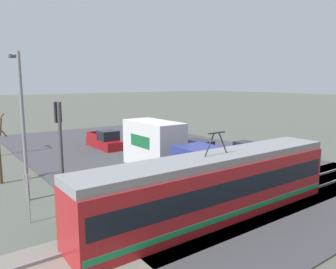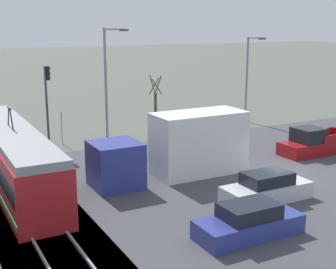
{
  "view_description": "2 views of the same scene",
  "coord_description": "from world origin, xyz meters",
  "px_view_note": "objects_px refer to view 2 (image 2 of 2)",
  "views": [
    {
      "loc": [
        16.7,
        25.73,
        6.86
      ],
      "look_at": [
        2.39,
        6.13,
        2.92
      ],
      "focal_mm": 35.0,
      "sensor_mm": 36.0,
      "label": 1
    },
    {
      "loc": [
        -20.3,
        18.52,
        8.79
      ],
      "look_at": [
        2.31,
        6.41,
        2.68
      ],
      "focal_mm": 50.0,
      "sensor_mm": 36.0,
      "label": 2
    }
  ],
  "objects_px": {
    "sedan_car_2": "(267,189)",
    "traffic_light_pole": "(47,97)",
    "street_lamp_mid_block": "(249,73)",
    "sedan_car_1": "(249,223)",
    "street_tree": "(156,107)",
    "pickup_truck": "(315,143)",
    "no_parking_sign": "(62,125)",
    "street_lamp_near_crossing": "(108,77)",
    "box_truck": "(180,148)",
    "light_rail_tram": "(13,157)"
  },
  "relations": [
    {
      "from": "street_tree",
      "to": "no_parking_sign",
      "type": "distance_m",
      "value": 7.82
    },
    {
      "from": "pickup_truck",
      "to": "no_parking_sign",
      "type": "relative_size",
      "value": 2.18
    },
    {
      "from": "sedan_car_1",
      "to": "box_truck",
      "type": "bearing_deg",
      "value": 170.38
    },
    {
      "from": "box_truck",
      "to": "street_tree",
      "type": "relative_size",
      "value": 1.96
    },
    {
      "from": "box_truck",
      "to": "street_tree",
      "type": "height_order",
      "value": "street_tree"
    },
    {
      "from": "sedan_car_1",
      "to": "traffic_light_pole",
      "type": "height_order",
      "value": "traffic_light_pole"
    },
    {
      "from": "sedan_car_1",
      "to": "traffic_light_pole",
      "type": "distance_m",
      "value": 18.5
    },
    {
      "from": "box_truck",
      "to": "traffic_light_pole",
      "type": "bearing_deg",
      "value": 28.6
    },
    {
      "from": "pickup_truck",
      "to": "traffic_light_pole",
      "type": "distance_m",
      "value": 18.7
    },
    {
      "from": "street_lamp_mid_block",
      "to": "street_lamp_near_crossing",
      "type": "bearing_deg",
      "value": 93.91
    },
    {
      "from": "sedan_car_2",
      "to": "traffic_light_pole",
      "type": "height_order",
      "value": "traffic_light_pole"
    },
    {
      "from": "sedan_car_2",
      "to": "traffic_light_pole",
      "type": "distance_m",
      "value": 16.88
    },
    {
      "from": "sedan_car_1",
      "to": "street_tree",
      "type": "bearing_deg",
      "value": 164.62
    },
    {
      "from": "light_rail_tram",
      "to": "street_lamp_near_crossing",
      "type": "xyz_separation_m",
      "value": [
        7.06,
        -8.38,
        3.25
      ]
    },
    {
      "from": "traffic_light_pole",
      "to": "street_tree",
      "type": "xyz_separation_m",
      "value": [
        1.28,
        -9.03,
        -1.64
      ]
    },
    {
      "from": "sedan_car_1",
      "to": "no_parking_sign",
      "type": "relative_size",
      "value": 1.88
    },
    {
      "from": "traffic_light_pole",
      "to": "box_truck",
      "type": "bearing_deg",
      "value": -151.4
    },
    {
      "from": "sedan_car_2",
      "to": "street_lamp_mid_block",
      "type": "height_order",
      "value": "street_lamp_mid_block"
    },
    {
      "from": "traffic_light_pole",
      "to": "street_lamp_mid_block",
      "type": "xyz_separation_m",
      "value": [
        1.53,
        -18.58,
        0.64
      ]
    },
    {
      "from": "no_parking_sign",
      "to": "sedan_car_1",
      "type": "bearing_deg",
      "value": -172.45
    },
    {
      "from": "light_rail_tram",
      "to": "pickup_truck",
      "type": "bearing_deg",
      "value": -99.34
    },
    {
      "from": "street_tree",
      "to": "street_lamp_mid_block",
      "type": "bearing_deg",
      "value": -88.51
    },
    {
      "from": "pickup_truck",
      "to": "sedan_car_2",
      "type": "distance_m",
      "value": 10.15
    },
    {
      "from": "street_tree",
      "to": "street_lamp_near_crossing",
      "type": "bearing_deg",
      "value": 99.24
    },
    {
      "from": "box_truck",
      "to": "pickup_truck",
      "type": "xyz_separation_m",
      "value": [
        -0.16,
        -10.54,
        -0.99
      ]
    },
    {
      "from": "pickup_truck",
      "to": "traffic_light_pole",
      "type": "bearing_deg",
      "value": 58.43
    },
    {
      "from": "light_rail_tram",
      "to": "traffic_light_pole",
      "type": "relative_size",
      "value": 2.55
    },
    {
      "from": "box_truck",
      "to": "no_parking_sign",
      "type": "bearing_deg",
      "value": 20.11
    },
    {
      "from": "light_rail_tram",
      "to": "sedan_car_1",
      "type": "relative_size",
      "value": 3.28
    },
    {
      "from": "box_truck",
      "to": "pickup_truck",
      "type": "distance_m",
      "value": 10.59
    },
    {
      "from": "pickup_truck",
      "to": "street_lamp_near_crossing",
      "type": "xyz_separation_m",
      "value": [
        10.24,
        10.99,
        4.1
      ]
    },
    {
      "from": "light_rail_tram",
      "to": "street_lamp_near_crossing",
      "type": "distance_m",
      "value": 11.43
    },
    {
      "from": "sedan_car_1",
      "to": "no_parking_sign",
      "type": "height_order",
      "value": "no_parking_sign"
    },
    {
      "from": "light_rail_tram",
      "to": "sedan_car_2",
      "type": "height_order",
      "value": "light_rail_tram"
    },
    {
      "from": "light_rail_tram",
      "to": "pickup_truck",
      "type": "relative_size",
      "value": 2.84
    },
    {
      "from": "traffic_light_pole",
      "to": "street_lamp_mid_block",
      "type": "distance_m",
      "value": 18.65
    },
    {
      "from": "traffic_light_pole",
      "to": "no_parking_sign",
      "type": "distance_m",
      "value": 2.92
    },
    {
      "from": "sedan_car_2",
      "to": "light_rail_tram",
      "type": "bearing_deg",
      "value": 51.55
    },
    {
      "from": "street_lamp_near_crossing",
      "to": "light_rail_tram",
      "type": "bearing_deg",
      "value": 130.1
    },
    {
      "from": "box_truck",
      "to": "street_lamp_near_crossing",
      "type": "distance_m",
      "value": 10.56
    },
    {
      "from": "sedan_car_1",
      "to": "street_lamp_mid_block",
      "type": "xyz_separation_m",
      "value": [
        19.36,
        -14.81,
        3.77
      ]
    },
    {
      "from": "box_truck",
      "to": "no_parking_sign",
      "type": "distance_m",
      "value": 11.48
    },
    {
      "from": "street_tree",
      "to": "pickup_truck",
      "type": "bearing_deg",
      "value": -148.51
    },
    {
      "from": "light_rail_tram",
      "to": "box_truck",
      "type": "height_order",
      "value": "light_rail_tram"
    },
    {
      "from": "street_lamp_near_crossing",
      "to": "traffic_light_pole",
      "type": "bearing_deg",
      "value": 96.97
    },
    {
      "from": "box_truck",
      "to": "no_parking_sign",
      "type": "xyz_separation_m",
      "value": [
        10.78,
        3.95,
        -0.28
      ]
    },
    {
      "from": "pickup_truck",
      "to": "sedan_car_1",
      "type": "height_order",
      "value": "pickup_truck"
    },
    {
      "from": "sedan_car_2",
      "to": "street_lamp_near_crossing",
      "type": "xyz_separation_m",
      "value": [
        15.58,
        2.35,
        4.19
      ]
    },
    {
      "from": "street_lamp_near_crossing",
      "to": "sedan_car_2",
      "type": "bearing_deg",
      "value": -171.41
    },
    {
      "from": "sedan_car_1",
      "to": "street_lamp_mid_block",
      "type": "distance_m",
      "value": 24.67
    }
  ]
}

